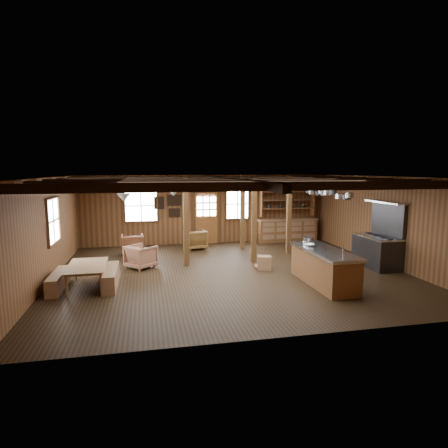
{
  "coord_description": "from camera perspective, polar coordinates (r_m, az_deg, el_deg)",
  "views": [
    {
      "loc": [
        -2.41,
        -10.55,
        3.01
      ],
      "look_at": [
        0.01,
        0.99,
        1.29
      ],
      "focal_mm": 30.0,
      "sensor_mm": 36.0,
      "label": 1
    }
  ],
  "objects": [
    {
      "name": "room",
      "position": [
        10.94,
        1.02,
        -0.18
      ],
      "size": [
        10.04,
        9.04,
        2.84
      ],
      "color": "black",
      "rests_on": "ground"
    },
    {
      "name": "ceiling_joists",
      "position": [
        10.99,
        0.83,
        6.57
      ],
      "size": [
        9.8,
        8.82,
        0.18
      ],
      "color": "black",
      "rests_on": "ceiling"
    },
    {
      "name": "timber_posts",
      "position": [
        13.06,
        1.22,
        1.2
      ],
      "size": [
        3.95,
        2.35,
        2.8
      ],
      "color": "#422712",
      "rests_on": "floor"
    },
    {
      "name": "back_door",
      "position": [
        15.34,
        -2.68,
        0.29
      ],
      "size": [
        1.02,
        0.08,
        2.15
      ],
      "color": "brown",
      "rests_on": "floor"
    },
    {
      "name": "window_back_left",
      "position": [
        15.07,
        -12.52,
        2.72
      ],
      "size": [
        1.32,
        0.06,
        1.32
      ],
      "color": "white",
      "rests_on": "wall_back"
    },
    {
      "name": "window_back_right",
      "position": [
        15.52,
        2.04,
        3.07
      ],
      "size": [
        1.02,
        0.06,
        1.32
      ],
      "color": "white",
      "rests_on": "wall_back"
    },
    {
      "name": "window_left",
      "position": [
        11.42,
        -24.64,
        0.44
      ],
      "size": [
        0.14,
        1.24,
        1.32
      ],
      "color": "white",
      "rests_on": "wall_back"
    },
    {
      "name": "notice_boards",
      "position": [
        15.09,
        -8.34,
        2.99
      ],
      "size": [
        1.08,
        0.03,
        0.9
      ],
      "color": "beige",
      "rests_on": "wall_back"
    },
    {
      "name": "back_counter",
      "position": [
        16.03,
        9.55,
        -0.47
      ],
      "size": [
        2.55,
        0.6,
        2.45
      ],
      "color": "brown",
      "rests_on": "floor"
    },
    {
      "name": "pendant_lamps",
      "position": [
        11.57,
        -11.05,
        4.38
      ],
      "size": [
        1.86,
        2.36,
        0.66
      ],
      "color": "#2C2C2E",
      "rests_on": "ceiling"
    },
    {
      "name": "pot_rack",
      "position": [
        12.19,
        15.57,
        4.61
      ],
      "size": [
        0.37,
        3.0,
        0.42
      ],
      "color": "#2C2C2E",
      "rests_on": "ceiling"
    },
    {
      "name": "kitchen_island",
      "position": [
        10.24,
        14.95,
        -6.31
      ],
      "size": [
        0.92,
        2.51,
        1.2
      ],
      "rotation": [
        0.0,
        0.0,
        0.02
      ],
      "color": "brown",
      "rests_on": "floor"
    },
    {
      "name": "step_stool",
      "position": [
        11.48,
        6.17,
        -5.89
      ],
      "size": [
        0.53,
        0.44,
        0.41
      ],
      "primitive_type": "cube",
      "rotation": [
        0.0,
        0.0,
        -0.27
      ],
      "color": "#996D45",
      "rests_on": "floor"
    },
    {
      "name": "commercial_range",
      "position": [
        12.6,
        22.52,
        -3.12
      ],
      "size": [
        0.85,
        1.66,
        2.05
      ],
      "color": "#2C2C2E",
      "rests_on": "floor"
    },
    {
      "name": "dining_table",
      "position": [
        10.31,
        -19.88,
        -7.48
      ],
      "size": [
        0.99,
        1.71,
        0.59
      ],
      "primitive_type": "imported",
      "rotation": [
        0.0,
        0.0,
        1.6
      ],
      "color": "olive",
      "rests_on": "floor"
    },
    {
      "name": "bench_wall",
      "position": [
        10.46,
        -23.97,
        -7.94
      ],
      "size": [
        0.29,
        1.55,
        0.43
      ],
      "primitive_type": "cube",
      "color": "#996D45",
      "rests_on": "floor"
    },
    {
      "name": "bench_aisle",
      "position": [
        10.26,
        -16.84,
        -7.78
      ],
      "size": [
        0.32,
        1.69,
        0.47
      ],
      "primitive_type": "cube",
      "color": "#996D45",
      "rests_on": "floor"
    },
    {
      "name": "armchair_a",
      "position": [
        13.86,
        -13.77,
        -3.0
      ],
      "size": [
        0.81,
        0.83,
        0.71
      ],
      "primitive_type": "imported",
      "rotation": [
        0.0,
        0.0,
        3.21
      ],
      "color": "brown",
      "rests_on": "floor"
    },
    {
      "name": "armchair_b",
      "position": [
        14.33,
        -4.38,
        -2.38
      ],
      "size": [
        0.89,
        0.91,
        0.73
      ],
      "primitive_type": "imported",
      "rotation": [
        0.0,
        0.0,
        3.3
      ],
      "color": "brown",
      "rests_on": "floor"
    },
    {
      "name": "armchair_c",
      "position": [
        11.85,
        -12.54,
        -4.85
      ],
      "size": [
        1.09,
        1.09,
        0.71
      ],
      "primitive_type": "imported",
      "rotation": [
        0.0,
        0.0,
        2.29
      ],
      "color": "#986245",
      "rests_on": "floor"
    },
    {
      "name": "counter_pot",
      "position": [
        10.88,
        12.69,
        -2.43
      ],
      "size": [
        0.28,
        0.28,
        0.17
      ],
      "primitive_type": "cylinder",
      "color": "#AFB1B6",
      "rests_on": "kitchen_island"
    },
    {
      "name": "bowl",
      "position": [
        10.48,
        12.9,
        -3.13
      ],
      "size": [
        0.27,
        0.27,
        0.07
      ],
      "primitive_type": "imported",
      "rotation": [
        0.0,
        0.0,
        -0.01
      ],
      "color": "silver",
      "rests_on": "kitchen_island"
    }
  ]
}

